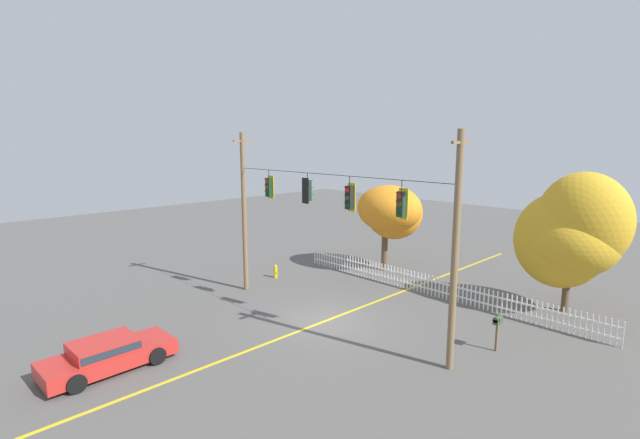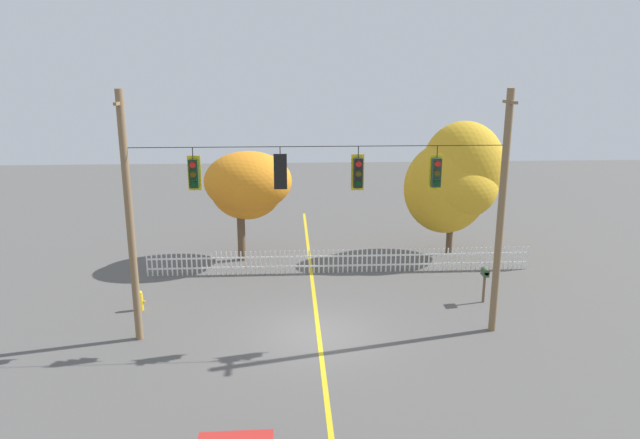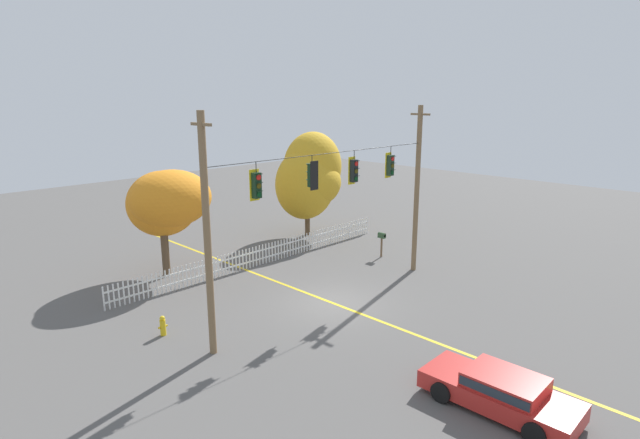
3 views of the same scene
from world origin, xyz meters
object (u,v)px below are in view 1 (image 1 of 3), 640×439
traffic_signal_southbound_primary (269,187)px  fire_hydrant (275,271)px  traffic_signal_eastbound_side (307,190)px  autumn_maple_mid (571,234)px  autumn_maple_near_fence (391,211)px  roadside_mailbox (498,323)px  traffic_signal_westbound_side (401,204)px  parked_car (107,354)px  traffic_signal_northbound_secondary (350,197)px

traffic_signal_southbound_primary → fire_hydrant: 6.61m
traffic_signal_eastbound_side → autumn_maple_mid: (8.52, 8.90, -2.06)m
autumn_maple_near_fence → roadside_mailbox: size_ratio=3.77×
traffic_signal_eastbound_side → autumn_maple_near_fence: bearing=101.3°
traffic_signal_westbound_side → autumn_maple_near_fence: bearing=128.7°
parked_car → fire_hydrant: size_ratio=5.64×
traffic_signal_southbound_primary → autumn_maple_near_fence: 8.97m
traffic_signal_eastbound_side → traffic_signal_northbound_secondary: (2.58, 0.02, -0.09)m
parked_car → roadside_mailbox: bearing=51.5°
traffic_signal_eastbound_side → parked_car: traffic_signal_eastbound_side is taller
traffic_signal_southbound_primary → autumn_maple_near_fence: bearing=82.7°
traffic_signal_eastbound_side → autumn_maple_near_fence: traffic_signal_eastbound_side is taller
traffic_signal_southbound_primary → autumn_maple_near_fence: (1.11, 8.67, -2.01)m
traffic_signal_northbound_secondary → autumn_maple_mid: 10.87m
fire_hydrant → roadside_mailbox: (13.69, 0.03, 0.78)m
roadside_mailbox → parked_car: bearing=-128.5°
traffic_signal_northbound_secondary → traffic_signal_westbound_side: same height
fire_hydrant → traffic_signal_eastbound_side: bearing=-24.5°
autumn_maple_near_fence → autumn_maple_mid: (10.25, 0.22, 0.02)m
traffic_signal_westbound_side → autumn_maple_mid: bearing=69.6°
fire_hydrant → roadside_mailbox: 13.72m
traffic_signal_southbound_primary → traffic_signal_eastbound_side: 2.84m
traffic_signal_southbound_primary → traffic_signal_westbound_side: bearing=0.0°
traffic_signal_eastbound_side → roadside_mailbox: size_ratio=0.96×
fire_hydrant → roadside_mailbox: roadside_mailbox is taller
traffic_signal_westbound_side → fire_hydrant: bearing=166.8°
autumn_maple_mid → parked_car: size_ratio=1.50×
traffic_signal_eastbound_side → fire_hydrant: bearing=155.5°
parked_car → autumn_maple_near_fence: bearing=92.3°
parked_car → traffic_signal_eastbound_side: bearing=83.4°
autumn_maple_near_fence → autumn_maple_mid: bearing=1.2°
traffic_signal_eastbound_side → autumn_maple_mid: 12.49m
autumn_maple_mid → traffic_signal_southbound_primary: bearing=-142.0°
traffic_signal_southbound_primary → traffic_signal_northbound_secondary: (5.41, 0.00, -0.03)m
traffic_signal_southbound_primary → autumn_maple_mid: bearing=38.0°
parked_car → autumn_maple_mid: bearing=61.8°
autumn_maple_near_fence → autumn_maple_mid: autumn_maple_mid is taller
parked_car → roadside_mailbox: 14.66m
autumn_maple_mid → parked_car: 20.45m
autumn_maple_mid → parked_car: autumn_maple_mid is taller
parked_car → roadside_mailbox: size_ratio=3.14×
parked_car → fire_hydrant: parked_car is taller
traffic_signal_westbound_side → parked_car: size_ratio=0.33×
traffic_signal_southbound_primary → traffic_signal_northbound_secondary: 5.41m
fire_hydrant → autumn_maple_mid: bearing=24.2°
traffic_signal_southbound_primary → traffic_signal_westbound_side: 8.05m
traffic_signal_eastbound_side → roadside_mailbox: 9.72m
traffic_signal_westbound_side → autumn_maple_near_fence: 11.28m
traffic_signal_northbound_secondary → traffic_signal_southbound_primary: bearing=-180.0°
traffic_signal_eastbound_side → traffic_signal_southbound_primary: bearing=179.6°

